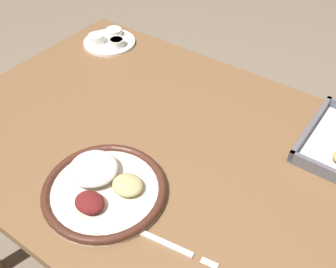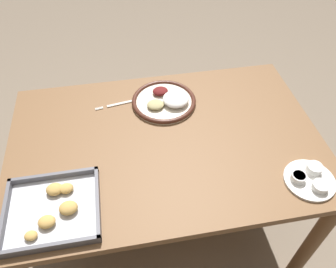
{
  "view_description": "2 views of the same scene",
  "coord_description": "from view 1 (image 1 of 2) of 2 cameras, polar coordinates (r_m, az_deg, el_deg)",
  "views": [
    {
      "loc": [
        0.42,
        -0.6,
        1.44
      ],
      "look_at": [
        -0.01,
        0.0,
        0.76
      ],
      "focal_mm": 42.0,
      "sensor_mm": 36.0,
      "label": 1
    },
    {
      "loc": [
        0.15,
        0.87,
        1.7
      ],
      "look_at": [
        -0.01,
        0.0,
        0.76
      ],
      "focal_mm": 35.0,
      "sensor_mm": 36.0,
      "label": 2
    }
  ],
  "objects": [
    {
      "name": "dinner_plate",
      "position": [
        0.91,
        -9.38,
        -7.55
      ],
      "size": [
        0.28,
        0.28,
        0.05
      ],
      "color": "beige",
      "rests_on": "dining_table"
    },
    {
      "name": "fork",
      "position": [
        0.83,
        -0.65,
        -15.46
      ],
      "size": [
        0.21,
        0.05,
        0.0
      ],
      "rotation": [
        0.0,
        0.0,
        0.15
      ],
      "color": "silver",
      "rests_on": "dining_table"
    },
    {
      "name": "dining_table",
      "position": [
        1.09,
        0.38,
        -5.35
      ],
      "size": [
        1.25,
        0.83,
        0.73
      ],
      "color": "brown",
      "rests_on": "ground_plane"
    },
    {
      "name": "saucer_plate",
      "position": [
        1.43,
        -8.57,
        13.34
      ],
      "size": [
        0.18,
        0.18,
        0.04
      ],
      "color": "white",
      "rests_on": "dining_table"
    }
  ]
}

